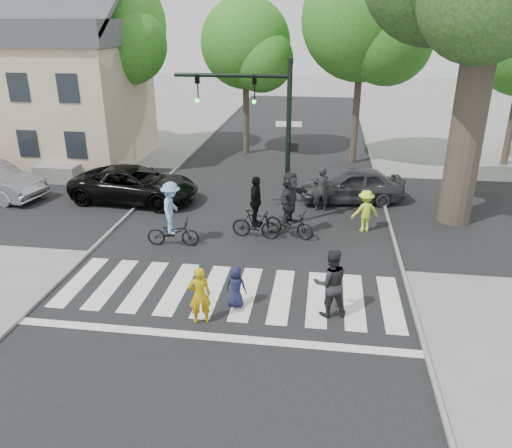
{
  "coord_description": "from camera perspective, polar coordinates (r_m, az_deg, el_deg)",
  "views": [
    {
      "loc": [
        2.49,
        -11.14,
        7.18
      ],
      "look_at": [
        0.5,
        3.0,
        1.3
      ],
      "focal_mm": 35.0,
      "sensor_mm": 36.0,
      "label": 1
    }
  ],
  "objects": [
    {
      "name": "car_grey",
      "position": [
        21.33,
        10.85,
        4.39
      ],
      "size": [
        4.56,
        2.46,
        1.47
      ],
      "primitive_type": "imported",
      "rotation": [
        0.0,
        0.0,
        -1.4
      ],
      "color": "#37383C",
      "rests_on": "ground"
    },
    {
      "name": "cyclist_mid",
      "position": [
        17.33,
        -0.02,
        1.23
      ],
      "size": [
        1.77,
        1.09,
        2.25
      ],
      "color": "black",
      "rests_on": "ground"
    },
    {
      "name": "cyclist_left",
      "position": [
        16.96,
        -9.57,
        0.6
      ],
      "size": [
        1.83,
        1.21,
        2.25
      ],
      "color": "black",
      "rests_on": "ground"
    },
    {
      "name": "bg_tree_3",
      "position": [
        26.47,
        12.83,
        21.36
      ],
      "size": [
        6.3,
        6.0,
        10.2
      ],
      "color": "brown",
      "rests_on": "ground"
    },
    {
      "name": "traffic_signal",
      "position": [
        17.77,
        0.99,
        11.75
      ],
      "size": [
        4.45,
        0.29,
        6.0
      ],
      "color": "black",
      "rests_on": "ground"
    },
    {
      "name": "bystander_hivis",
      "position": [
        18.39,
        12.37,
        1.46
      ],
      "size": [
        1.14,
        0.89,
        1.56
      ],
      "primitive_type": "imported",
      "rotation": [
        0.0,
        0.0,
        3.49
      ],
      "color": "#D4FF2E",
      "rests_on": "ground"
    },
    {
      "name": "bg_tree_0",
      "position": [
        31.64,
        -24.2,
        18.68
      ],
      "size": [
        5.46,
        5.2,
        8.97
      ],
      "color": "brown",
      "rests_on": "ground"
    },
    {
      "name": "crosswalk",
      "position": [
        14.03,
        -3.39,
        -8.4
      ],
      "size": [
        10.0,
        3.85,
        0.01
      ],
      "color": "silver",
      "rests_on": "ground"
    },
    {
      "name": "pedestrian_child",
      "position": [
        13.36,
        -2.31,
        -7.18
      ],
      "size": [
        0.62,
        0.45,
        1.18
      ],
      "primitive_type": "imported",
      "rotation": [
        0.0,
        0.0,
        3.01
      ],
      "color": "#191B3B",
      "rests_on": "ground"
    },
    {
      "name": "pedestrian_woman",
      "position": [
        12.67,
        -6.45,
        -8.1
      ],
      "size": [
        0.66,
        0.55,
        1.56
      ],
      "primitive_type": "imported",
      "rotation": [
        0.0,
        0.0,
        3.5
      ],
      "color": "#C29C0B",
      "rests_on": "ground"
    },
    {
      "name": "bg_tree_2",
      "position": [
        28.11,
        -0.73,
        19.52
      ],
      "size": [
        5.04,
        4.8,
        8.4
      ],
      "color": "brown",
      "rests_on": "ground"
    },
    {
      "name": "ground",
      "position": [
        13.48,
        -3.94,
        -9.85
      ],
      "size": [
        120.0,
        120.0,
        0.0
      ],
      "primitive_type": "plane",
      "color": "gray",
      "rests_on": "ground"
    },
    {
      "name": "road_stem",
      "position": [
        17.83,
        -0.7,
        -1.34
      ],
      "size": [
        10.0,
        70.0,
        0.01
      ],
      "primitive_type": "cube",
      "color": "black",
      "rests_on": "ground"
    },
    {
      "name": "bg_tree_1",
      "position": [
        28.88,
        -15.83,
        20.56
      ],
      "size": [
        6.09,
        5.8,
        9.8
      ],
      "color": "brown",
      "rests_on": "ground"
    },
    {
      "name": "car_suv",
      "position": [
        21.61,
        -13.69,
        4.39
      ],
      "size": [
        5.48,
        2.88,
        1.47
      ],
      "primitive_type": "imported",
      "rotation": [
        0.0,
        0.0,
        1.49
      ],
      "color": "black",
      "rests_on": "ground"
    },
    {
      "name": "pedestrian_adult",
      "position": [
        12.98,
        8.53,
        -6.68
      ],
      "size": [
        1.04,
        0.89,
        1.86
      ],
      "primitive_type": "imported",
      "rotation": [
        0.0,
        0.0,
        3.37
      ],
      "color": "#232325",
      "rests_on": "ground"
    },
    {
      "name": "bystander_dark",
      "position": [
        20.07,
        7.44,
        3.98
      ],
      "size": [
        0.69,
        0.47,
        1.82
      ],
      "primitive_type": "imported",
      "rotation": [
        0.0,
        0.0,
        3.2
      ],
      "color": "#232325",
      "rests_on": "ground"
    },
    {
      "name": "cyclist_right",
      "position": [
        17.45,
        3.89,
        1.81
      ],
      "size": [
        1.99,
        1.83,
        2.38
      ],
      "color": "black",
      "rests_on": "ground"
    },
    {
      "name": "road_cross",
      "position": [
        20.59,
        0.56,
        1.99
      ],
      "size": [
        70.0,
        10.0,
        0.01
      ],
      "primitive_type": "cube",
      "color": "black",
      "rests_on": "ground"
    },
    {
      "name": "house",
      "position": [
        28.94,
        -21.64,
        14.17
      ],
      "size": [
        8.4,
        8.1,
        8.82
      ],
      "color": "tan",
      "rests_on": "ground"
    },
    {
      "name": "curb_right",
      "position": [
        17.83,
        15.58,
        -2.07
      ],
      "size": [
        0.1,
        70.0,
        0.1
      ],
      "primitive_type": "cube",
      "color": "gray",
      "rests_on": "ground"
    },
    {
      "name": "curb_left",
      "position": [
        19.18,
        -15.78,
        -0.32
      ],
      "size": [
        0.1,
        70.0,
        0.1
      ],
      "primitive_type": "cube",
      "color": "gray",
      "rests_on": "ground"
    }
  ]
}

